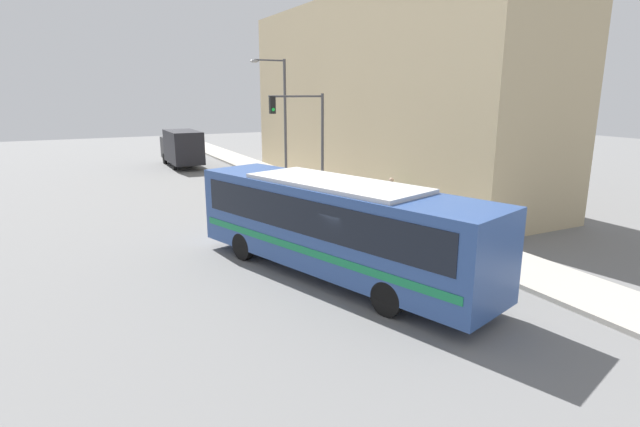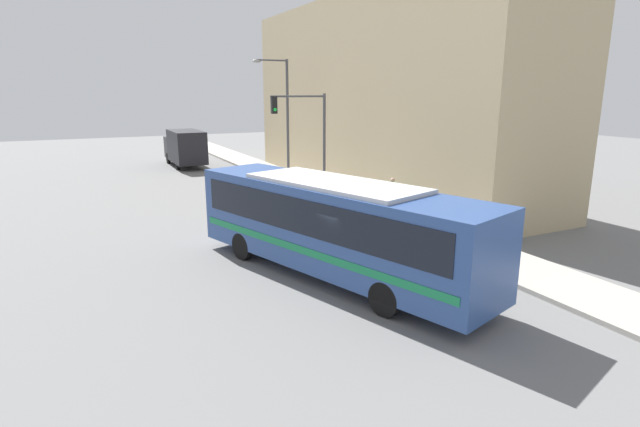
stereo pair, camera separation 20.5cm
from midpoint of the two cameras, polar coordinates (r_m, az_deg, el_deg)
name	(u,v)px [view 2 (the right image)]	position (r m, az deg, el deg)	size (l,w,h in m)	color
ground_plane	(345,281)	(16.55, 3.28, -7.66)	(120.00, 120.00, 0.00)	slate
sidewalk	(282,176)	(36.50, -4.21, 4.31)	(2.75, 70.00, 0.16)	#A8A399
building_facade	(379,95)	(32.80, 6.96, 13.29)	(6.00, 26.21, 11.67)	tan
city_bus	(333,222)	(16.34, 1.88, -0.99)	(5.90, 11.68, 3.25)	#2D4C8C
delivery_truck	(185,147)	(42.92, -15.07, 7.38)	(2.29, 6.86, 2.99)	black
fire_hydrant	(415,226)	(21.53, 11.13, -1.44)	(0.21, 0.29, 0.67)	#999999
traffic_light_pole	(307,128)	(28.01, -1.26, 9.77)	(3.28, 0.35, 5.79)	#47474C
parking_meter	(330,183)	(27.88, 1.37, 3.49)	(0.14, 0.14, 1.36)	#47474C
street_lamp	(284,111)	(33.42, -4.01, 11.58)	(2.41, 0.28, 7.92)	#47474C
pedestrian_near_corner	(416,210)	(22.48, 11.22, 0.45)	(0.34, 0.34, 1.60)	slate
pedestrian_mid_block	(392,195)	(24.75, 8.47, 2.05)	(0.34, 0.34, 1.80)	slate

